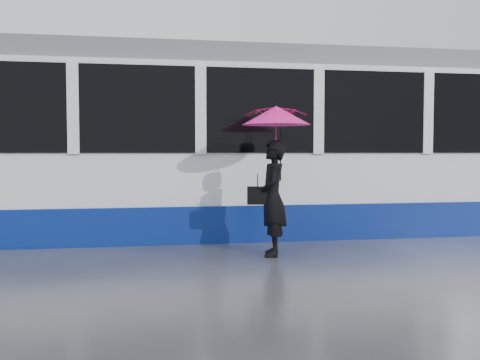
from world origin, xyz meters
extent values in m
plane|color=#2C2C31|center=(0.00, 0.00, 0.00)|extent=(90.00, 90.00, 0.00)
cube|color=#3F3D38|center=(0.00, 1.78, 0.01)|extent=(34.00, 0.07, 0.02)
cube|color=#3F3D38|center=(0.00, 3.22, 0.01)|extent=(34.00, 0.07, 0.02)
cube|color=white|center=(-1.22, 2.50, 1.52)|extent=(24.00, 2.40, 2.95)
cube|color=navy|center=(-1.22, 2.50, 0.31)|extent=(24.00, 2.56, 0.62)
cube|color=black|center=(-1.22, 2.50, 2.20)|extent=(23.00, 2.48, 1.40)
cube|color=slate|center=(-1.22, 2.50, 3.17)|extent=(23.60, 2.20, 0.35)
imported|color=black|center=(1.22, 0.10, 0.84)|extent=(0.51, 0.68, 1.69)
imported|color=#EB1365|center=(1.27, 0.10, 1.78)|extent=(1.08, 1.09, 0.84)
cone|color=#EB1365|center=(1.27, 0.10, 2.04)|extent=(1.16, 1.16, 0.27)
cylinder|color=black|center=(1.27, 0.10, 2.20)|extent=(0.01, 0.01, 0.06)
cylinder|color=black|center=(1.34, 0.12, 1.46)|extent=(0.02, 0.02, 0.74)
cube|color=black|center=(1.00, 0.12, 0.88)|extent=(0.32, 0.19, 0.26)
cylinder|color=black|center=(1.00, 0.12, 1.10)|extent=(0.01, 0.01, 0.18)
camera|label=1|loc=(-0.57, -7.44, 1.51)|focal=40.00mm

